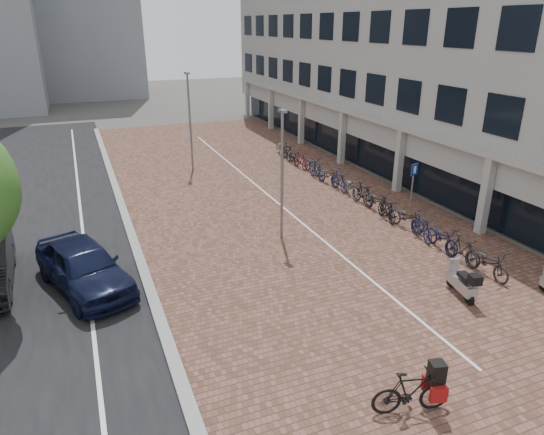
# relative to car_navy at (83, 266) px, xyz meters

# --- Properties ---
(ground) EXTENTS (140.00, 140.00, 0.00)m
(ground) POSITION_rel_car_navy_xyz_m (7.06, -5.36, -0.84)
(ground) COLOR #474442
(ground) RESTS_ON ground
(plaza_brick) EXTENTS (14.50, 42.00, 0.04)m
(plaza_brick) POSITION_rel_car_navy_xyz_m (9.06, 6.64, -0.83)
(plaza_brick) COLOR brown
(plaza_brick) RESTS_ON ground
(street_asphalt) EXTENTS (8.00, 50.00, 0.03)m
(street_asphalt) POSITION_rel_car_navy_xyz_m (-1.94, 6.64, -0.83)
(street_asphalt) COLOR black
(street_asphalt) RESTS_ON ground
(curb) EXTENTS (0.35, 42.00, 0.14)m
(curb) POSITION_rel_car_navy_xyz_m (1.96, 6.64, -0.77)
(curb) COLOR gray
(curb) RESTS_ON ground
(lane_line) EXTENTS (0.12, 44.00, 0.00)m
(lane_line) POSITION_rel_car_navy_xyz_m (0.06, 6.64, -0.82)
(lane_line) COLOR white
(lane_line) RESTS_ON street_asphalt
(parking_line) EXTENTS (0.10, 30.00, 0.00)m
(parking_line) POSITION_rel_car_navy_xyz_m (9.26, 6.64, -0.80)
(parking_line) COLOR white
(parking_line) RESTS_ON plaza_brick
(office_building) EXTENTS (8.40, 40.00, 15.00)m
(office_building) POSITION_rel_car_navy_xyz_m (20.03, 10.64, 7.60)
(office_building) COLOR #969691
(office_building) RESTS_ON ground
(car_navy) EXTENTS (3.49, 5.31, 1.68)m
(car_navy) POSITION_rel_car_navy_xyz_m (0.00, 0.00, 0.00)
(car_navy) COLOR black
(car_navy) RESTS_ON ground
(hero_bike) EXTENTS (1.94, 0.97, 1.32)m
(hero_bike) POSITION_rel_car_navy_xyz_m (6.67, -8.80, -0.25)
(hero_bike) COLOR black
(hero_bike) RESTS_ON ground
(scooter_front) EXTENTS (0.83, 1.70, 1.12)m
(scooter_front) POSITION_rel_car_navy_xyz_m (11.42, -5.14, -0.28)
(scooter_front) COLOR #A0A0A5
(scooter_front) RESTS_ON ground
(parking_sign) EXTENTS (0.51, 0.25, 2.59)m
(parking_sign) POSITION_rel_car_navy_xyz_m (14.16, 1.25, 0.92)
(parking_sign) COLOR slate
(parking_sign) RESTS_ON ground
(lamp_near) EXTENTS (0.12, 0.12, 5.29)m
(lamp_near) POSITION_rel_car_navy_xyz_m (7.78, 1.35, 1.80)
(lamp_near) COLOR gray
(lamp_near) RESTS_ON ground
(lamp_far) EXTENTS (0.12, 0.12, 5.76)m
(lamp_far) POSITION_rel_car_navy_xyz_m (6.70, 12.66, 2.04)
(lamp_far) COLOR slate
(lamp_far) RESTS_ON ground
(bike_row) EXTENTS (1.18, 20.38, 1.05)m
(bike_row) POSITION_rel_car_navy_xyz_m (13.15, 4.84, -0.32)
(bike_row) COLOR black
(bike_row) RESTS_ON ground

